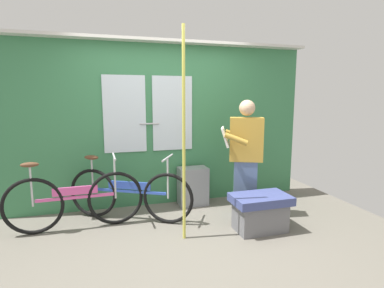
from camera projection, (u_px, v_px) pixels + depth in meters
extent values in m
cube|color=#666056|center=(185.00, 241.00, 3.48)|extent=(5.52, 4.22, 0.04)
cube|color=#387A4C|center=(162.00, 126.00, 4.53)|extent=(4.52, 0.08, 2.39)
cube|color=silver|center=(125.00, 114.00, 4.30)|extent=(0.60, 0.02, 1.10)
cube|color=silver|center=(172.00, 113.00, 4.50)|extent=(0.60, 0.02, 1.10)
cylinder|color=#B2B2B7|center=(150.00, 124.00, 4.40)|extent=(0.28, 0.02, 0.02)
cube|color=silver|center=(162.00, 41.00, 4.25)|extent=(4.52, 0.28, 0.04)
torus|color=black|center=(116.00, 198.00, 3.86)|extent=(0.70, 0.06, 0.70)
torus|color=black|center=(33.00, 206.00, 3.57)|extent=(0.70, 0.06, 0.70)
cube|color=#D14C93|center=(76.00, 197.00, 3.70)|extent=(0.91, 0.05, 0.03)
cube|color=#D14C93|center=(75.00, 191.00, 3.69)|extent=(0.53, 0.04, 0.10)
cylinder|color=#B7B7BC|center=(31.00, 186.00, 3.53)|extent=(0.02, 0.02, 0.51)
ellipsoid|color=brown|center=(29.00, 165.00, 3.49)|extent=(0.20, 0.10, 0.06)
cylinder|color=#B7B7BC|center=(115.00, 178.00, 3.82)|extent=(0.02, 0.02, 0.55)
cylinder|color=#B7B7BC|center=(114.00, 156.00, 3.77)|extent=(0.04, 0.44, 0.02)
torus|color=black|center=(168.00, 198.00, 3.88)|extent=(0.62, 0.36, 0.67)
torus|color=black|center=(93.00, 193.00, 4.09)|extent=(0.62, 0.36, 0.67)
cube|color=#2D4CB2|center=(130.00, 191.00, 3.98)|extent=(0.90, 0.50, 0.03)
cube|color=#2D4CB2|center=(129.00, 185.00, 3.96)|extent=(0.53, 0.30, 0.10)
cylinder|color=#B7B7BC|center=(92.00, 175.00, 4.05)|extent=(0.02, 0.02, 0.50)
ellipsoid|color=brown|center=(91.00, 157.00, 4.02)|extent=(0.22, 0.17, 0.06)
cylinder|color=#B7B7BC|center=(168.00, 178.00, 3.84)|extent=(0.02, 0.02, 0.54)
cylinder|color=#B7B7BC|center=(168.00, 158.00, 3.80)|extent=(0.23, 0.40, 0.02)
cube|color=slate|center=(245.00, 189.00, 4.12)|extent=(0.35, 0.29, 0.78)
cube|color=#B78C33|center=(246.00, 139.00, 4.02)|extent=(0.48, 0.36, 0.58)
sphere|color=tan|center=(247.00, 108.00, 3.95)|extent=(0.21, 0.21, 0.21)
cube|color=silver|center=(225.00, 137.00, 4.05)|extent=(0.24, 0.36, 0.26)
cylinder|color=#B78C33|center=(236.00, 139.00, 3.84)|extent=(0.31, 0.19, 0.17)
cylinder|color=#B78C33|center=(235.00, 135.00, 4.22)|extent=(0.31, 0.19, 0.17)
cube|color=gray|center=(193.00, 186.00, 4.58)|extent=(0.44, 0.28, 0.58)
cylinder|color=#C6C14C|center=(184.00, 137.00, 3.34)|extent=(0.04, 0.04, 2.39)
cube|color=#3D477F|center=(261.00, 199.00, 3.67)|extent=(0.70, 0.44, 0.10)
cube|color=slate|center=(260.00, 217.00, 3.70)|extent=(0.60, 0.36, 0.35)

